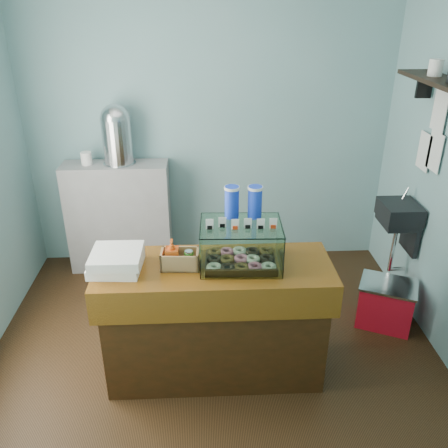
{
  "coord_description": "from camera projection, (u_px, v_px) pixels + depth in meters",
  "views": [
    {
      "loc": [
        -0.07,
        -2.99,
        2.54
      ],
      "look_at": [
        0.07,
        -0.15,
        1.16
      ],
      "focal_mm": 38.0,
      "sensor_mm": 36.0,
      "label": 1
    }
  ],
  "objects": [
    {
      "name": "room_shell",
      "position": [
        216.0,
        138.0,
        3.07
      ],
      "size": [
        3.54,
        3.04,
        2.82
      ],
      "color": "#709FA4",
      "rests_on": "ground"
    },
    {
      "name": "red_cooler",
      "position": [
        386.0,
        304.0,
        3.98
      ],
      "size": [
        0.55,
        0.5,
        0.4
      ],
      "rotation": [
        0.0,
        0.0,
        -0.44
      ],
      "color": "red",
      "rests_on": "ground"
    },
    {
      "name": "coffee_urn",
      "position": [
        117.0,
        133.0,
        4.35
      ],
      "size": [
        0.31,
        0.31,
        0.56
      ],
      "color": "silver",
      "rests_on": "back_shelf"
    },
    {
      "name": "ground",
      "position": [
        214.0,
        346.0,
        3.8
      ],
      "size": [
        3.5,
        3.5,
        0.0
      ],
      "primitive_type": "plane",
      "color": "black",
      "rests_on": "ground"
    },
    {
      "name": "pastry_boxes",
      "position": [
        116.0,
        260.0,
        3.12
      ],
      "size": [
        0.35,
        0.35,
        0.13
      ],
      "rotation": [
        0.0,
        0.0,
        -0.07
      ],
      "color": "white",
      "rests_on": "counter"
    },
    {
      "name": "counter",
      "position": [
        215.0,
        319.0,
        3.37
      ],
      "size": [
        1.6,
        0.6,
        0.9
      ],
      "color": "#44210D",
      "rests_on": "ground"
    },
    {
      "name": "back_shelf",
      "position": [
        120.0,
        217.0,
        4.71
      ],
      "size": [
        1.0,
        0.32,
        1.1
      ],
      "primitive_type": "cube",
      "color": "#98989A",
      "rests_on": "ground"
    },
    {
      "name": "display_case",
      "position": [
        241.0,
        240.0,
        3.16
      ],
      "size": [
        0.55,
        0.41,
        0.51
      ],
      "rotation": [
        0.0,
        0.0,
        -0.04
      ],
      "color": "#331A0F",
      "rests_on": "counter"
    },
    {
      "name": "condiment_crate",
      "position": [
        178.0,
        257.0,
        3.13
      ],
      "size": [
        0.26,
        0.16,
        0.2
      ],
      "rotation": [
        0.0,
        0.0,
        -0.06
      ],
      "color": "#A27751",
      "rests_on": "counter"
    }
  ]
}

